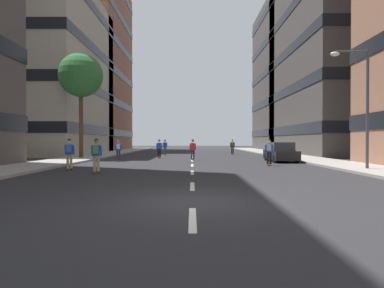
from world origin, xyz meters
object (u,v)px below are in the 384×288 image
at_px(skater_2, 193,148).
at_px(skater_4, 232,146).
at_px(skater_6, 165,146).
at_px(skater_3, 118,149).
at_px(skater_7, 96,153).
at_px(parked_car_near, 281,153).
at_px(skater_1, 69,152).
at_px(street_tree_near, 81,76).
at_px(skater_5, 159,148).
at_px(streetlamp_right, 361,95).
at_px(skater_0, 269,150).

distance_m(skater_2, skater_4, 12.29).
distance_m(skater_4, skater_6, 8.14).
relative_size(skater_3, skater_7, 1.00).
bearing_deg(parked_car_near, skater_3, 178.16).
height_order(skater_1, skater_2, same).
distance_m(street_tree_near, skater_5, 9.54).
bearing_deg(skater_1, skater_6, 77.97).
bearing_deg(street_tree_near, skater_6, 47.15).
height_order(parked_car_near, street_tree_near, street_tree_near).
relative_size(parked_car_near, skater_5, 2.47).
distance_m(streetlamp_right, skater_5, 18.19).
bearing_deg(skater_6, skater_7, -95.16).
distance_m(skater_2, skater_5, 4.53).
distance_m(street_tree_near, streetlamp_right, 22.57).
xyz_separation_m(skater_6, skater_7, (-1.83, -20.20, 0.03)).
xyz_separation_m(street_tree_near, skater_3, (4.06, -3.24, -6.43)).
distance_m(skater_6, skater_7, 20.28).
xyz_separation_m(street_tree_near, skater_1, (3.00, -10.87, -6.43)).
bearing_deg(street_tree_near, skater_3, -38.56).
xyz_separation_m(skater_0, skater_7, (-9.96, -5.02, 0.00)).
xyz_separation_m(skater_0, skater_4, (-0.29, 17.37, 0.00)).
height_order(skater_3, skater_5, same).
distance_m(parked_car_near, street_tree_near, 18.56).
height_order(streetlamp_right, skater_7, streetlamp_right).
height_order(skater_2, skater_6, same).
bearing_deg(skater_1, skater_4, 60.20).
height_order(skater_0, skater_7, same).
distance_m(skater_2, skater_3, 6.13).
bearing_deg(skater_5, skater_2, -45.89).
relative_size(skater_4, skater_5, 1.00).
bearing_deg(skater_5, skater_0, -48.62).
xyz_separation_m(skater_1, skater_3, (1.07, 7.64, 0.00)).
height_order(skater_0, skater_4, same).
xyz_separation_m(skater_2, skater_5, (-3.16, 3.26, 0.00)).
xyz_separation_m(skater_2, skater_6, (-3.10, 9.14, 0.00)).
bearing_deg(skater_6, skater_3, -104.87).
height_order(street_tree_near, skater_3, street_tree_near).
bearing_deg(skater_0, streetlamp_right, -41.83).
bearing_deg(skater_1, skater_3, 82.04).
bearing_deg(skater_4, parked_car_near, -80.78).
height_order(street_tree_near, streetlamp_right, street_tree_near).
relative_size(skater_6, skater_7, 1.00).
relative_size(street_tree_near, skater_0, 5.24).
height_order(street_tree_near, skater_1, street_tree_near).
height_order(skater_2, skater_4, same).
bearing_deg(skater_4, skater_2, -112.70).
distance_m(skater_4, skater_5, 11.30).
relative_size(skater_1, skater_6, 1.00).
bearing_deg(streetlamp_right, skater_7, -174.68).
bearing_deg(skater_4, streetlamp_right, -78.13).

